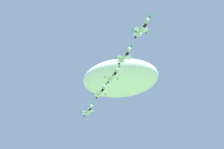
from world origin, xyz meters
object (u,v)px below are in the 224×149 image
fighter_jet_right_wing (114,74)px  fighter_jet_left_wing (125,55)px  fighter_jet_right_outer (89,110)px  fighter_jet_left_outer (101,91)px  fighter_jet_lead (143,27)px

fighter_jet_right_wing → fighter_jet_left_wing: bearing=84.6°
fighter_jet_left_wing → fighter_jet_right_outer: (-31.01, 45.41, -0.85)m
fighter_jet_right_wing → fighter_jet_left_outer: (-10.37, 14.11, 0.30)m
fighter_jet_right_wing → fighter_jet_right_outer: size_ratio=1.00×
fighter_jet_lead → fighter_jet_right_wing: (-20.39, 32.32, -0.42)m
fighter_jet_left_outer → fighter_jet_right_outer: size_ratio=1.00×
fighter_jet_lead → fighter_jet_left_outer: 55.70m
fighter_jet_lead → fighter_jet_right_outer: fighter_jet_lead is taller
fighter_jet_lead → fighter_jet_right_outer: bearing=-90.4°
fighter_jet_right_outer → fighter_jet_lead: bearing=89.6°
fighter_jet_left_outer → fighter_jet_right_outer: (-11.58, 15.26, -2.69)m
fighter_jet_left_outer → fighter_jet_right_outer: bearing=-87.6°
fighter_jet_lead → fighter_jet_left_outer: (-30.76, 46.43, -0.12)m
fighter_jet_right_wing → fighter_jet_left_outer: bearing=-88.5°
fighter_jet_lead → fighter_jet_left_outer: bearing=-91.3°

